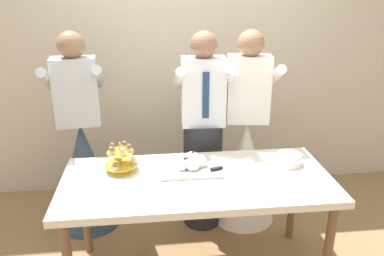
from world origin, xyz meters
The scene contains 8 objects.
rear_wall centered at (0.00, 1.38, 1.45)m, with size 5.20×0.10×2.90m, color beige.
dessert_table centered at (0.00, 0.00, 0.70)m, with size 1.80×0.80×0.78m.
cupcake_stand centered at (-0.51, 0.16, 0.86)m, with size 0.23×0.23×0.21m.
main_cake_tray centered at (-0.03, 0.13, 0.82)m, with size 0.43×0.31×0.12m.
plate_stack centered at (0.67, 0.13, 0.81)m, with size 0.19×0.19×0.08m.
person_groom centered at (0.12, 0.63, 0.75)m, with size 0.47×0.50×1.66m.
person_bride centered at (0.50, 0.66, 0.58)m, with size 0.56×0.56×1.66m.
person_guest centered at (-0.87, 0.74, 0.58)m, with size 0.56×0.56×1.66m.
Camera 1 is at (-0.28, -2.24, 2.00)m, focal length 35.81 mm.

